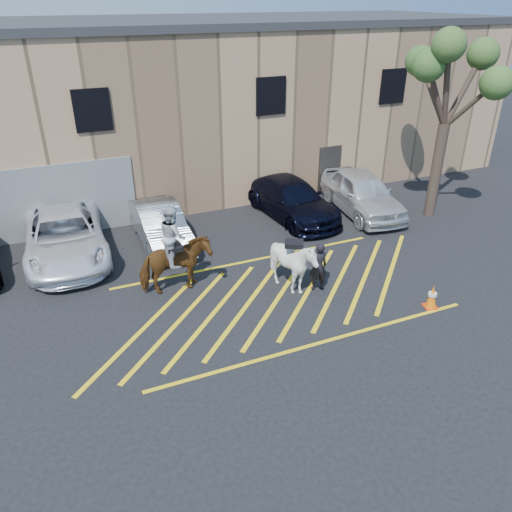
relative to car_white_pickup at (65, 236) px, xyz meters
name	(u,v)px	position (x,y,z in m)	size (l,w,h in m)	color
ground	(275,292)	(5.73, -5.06, -0.80)	(90.00, 90.00, 0.00)	black
car_white_pickup	(65,236)	(0.00, 0.00, 0.00)	(2.66, 5.76, 1.60)	white
car_silver_sedan	(160,225)	(3.31, -0.24, -0.07)	(1.54, 4.42, 1.46)	gray
car_blue_suv	(292,199)	(8.91, 0.12, -0.04)	(2.13, 5.24, 1.52)	black
car_white_suv	(362,193)	(11.83, -0.64, 0.06)	(2.02, 5.03, 1.71)	silver
handler	(318,266)	(7.03, -5.40, 0.01)	(0.59, 0.39, 1.61)	black
warehouse	(169,103)	(5.72, 6.93, 2.85)	(32.42, 10.20, 7.30)	tan
hatching_zone	(279,297)	(5.73, -5.36, -0.79)	(12.60, 5.12, 0.01)	yellow
mounted_bay	(175,259)	(2.94, -3.79, 0.35)	(2.17, 0.99, 2.86)	brown
saddled_white	(293,264)	(6.28, -5.18, 0.12)	(2.09, 2.17, 1.84)	silver
traffic_cone	(432,297)	(9.63, -7.65, -0.43)	(0.45, 0.45, 0.73)	#FF350A
tree	(453,72)	(14.34, -2.01, 4.89)	(3.99, 4.37, 7.31)	#4B382D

